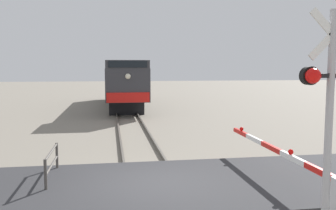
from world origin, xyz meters
TOP-DOWN VIEW (x-y plane):
  - ground_plane at (0.00, 0.00)m, footprint 160.00×160.00m
  - rail_track_left at (-0.72, 0.00)m, footprint 0.08×80.00m
  - rail_track_right at (0.72, 0.00)m, footprint 0.08×80.00m
  - road_surface at (0.00, 0.00)m, footprint 36.00×4.67m
  - locomotive at (0.00, 21.31)m, footprint 2.89×16.14m
  - crossing_signal at (2.88, -3.46)m, footprint 1.18×0.33m
  - crossing_gate at (3.47, -2.06)m, footprint 0.36×6.98m
  - guard_railing at (-2.83, 0.99)m, footprint 0.08×2.15m

SIDE VIEW (x-z plane):
  - ground_plane at x=0.00m, z-range 0.00..0.00m
  - rail_track_left at x=-0.72m, z-range 0.00..0.15m
  - rail_track_right at x=0.72m, z-range 0.00..0.15m
  - road_surface at x=0.00m, z-range 0.00..0.15m
  - guard_railing at x=-2.83m, z-range 0.13..1.08m
  - crossing_gate at x=3.47m, z-range 0.16..1.36m
  - locomotive at x=0.00m, z-range 0.09..3.87m
  - crossing_signal at x=2.88m, z-range 0.56..4.94m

